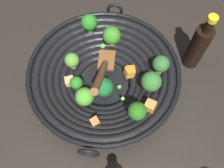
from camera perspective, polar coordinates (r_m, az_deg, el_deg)
The scene contains 3 objects.
ground_plane at distance 0.75m, azimuth -1.77°, elevation -0.35°, with size 4.00×4.00×0.00m, color #28231E.
wok at distance 0.70m, azimuth -1.80°, elevation 2.03°, with size 0.43×0.43×0.24m.
soy_sauce_bottle at distance 0.77m, azimuth 19.74°, elevation 8.45°, with size 0.05×0.05×0.21m.
Camera 1 is at (0.11, 0.32, 0.67)m, focal length 38.45 mm.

